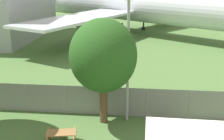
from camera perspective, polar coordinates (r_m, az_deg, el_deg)
The scene contains 5 objects.
perimeter_fence at distance 19.77m, azimuth -8.59°, elevation -5.33°, with size 56.07×0.07×1.85m.
airplane at distance 44.96m, azimuth 5.56°, elevation 11.48°, with size 43.22×35.90×12.80m.
picnic_bench_open_grass at distance 16.47m, azimuth -9.24°, elevation -12.05°, with size 1.74×1.65×0.76m.
tree_near_hangar at distance 17.41m, azimuth -1.63°, elevation 2.59°, with size 3.82×3.82×6.17m.
light_mast at distance 17.52m, azimuth 2.97°, elevation 4.45°, with size 0.44×0.44×7.45m.
Camera 1 is at (4.83, -7.02, 8.50)m, focal length 50.00 mm.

